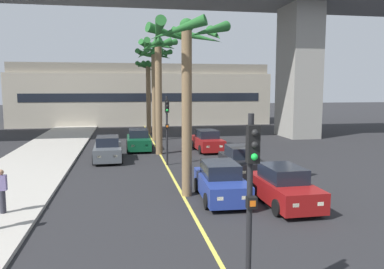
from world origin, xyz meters
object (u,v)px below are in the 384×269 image
at_px(car_queue_second, 108,149).
at_px(traffic_light_median_near, 251,187).
at_px(pedestrian_far_along, 2,190).
at_px(palm_tree_farthest_median, 148,79).
at_px(traffic_light_median_far, 167,121).
at_px(car_queue_fifth, 284,187).
at_px(palm_tree_far_median, 154,68).
at_px(car_queue_fourth, 242,162).
at_px(car_queue_sixth, 139,140).
at_px(car_queue_third, 207,141).
at_px(palm_tree_mid_median, 158,66).
at_px(palm_tree_near_median, 187,59).
at_px(car_queue_front, 221,182).

distance_m(car_queue_second, traffic_light_median_near, 18.29).
bearing_deg(pedestrian_far_along, palm_tree_farthest_median, 74.44).
bearing_deg(traffic_light_median_far, car_queue_fifth, -66.65).
distance_m(car_queue_second, palm_tree_far_median, 11.13).
height_order(car_queue_fourth, pedestrian_far_along, pedestrian_far_along).
relative_size(car_queue_second, car_queue_sixth, 1.01).
bearing_deg(car_queue_third, car_queue_fifth, -89.19).
bearing_deg(car_queue_second, traffic_light_median_near, -78.65).
bearing_deg(traffic_light_median_near, palm_tree_mid_median, 90.27).
xyz_separation_m(palm_tree_near_median, pedestrian_far_along, (-7.11, -1.61, -4.92)).
bearing_deg(palm_tree_far_median, car_queue_fourth, -76.21).
bearing_deg(palm_tree_mid_median, traffic_light_median_near, -89.73).
bearing_deg(palm_tree_far_median, traffic_light_median_far, -90.69).
relative_size(palm_tree_near_median, palm_tree_mid_median, 0.93).
bearing_deg(traffic_light_median_near, palm_tree_far_median, 89.63).
bearing_deg(pedestrian_far_along, palm_tree_near_median, 12.73).
bearing_deg(car_queue_fourth, car_queue_sixth, 118.46).
relative_size(car_queue_front, car_queue_third, 1.00).
relative_size(car_queue_second, traffic_light_median_far, 0.98).
bearing_deg(car_queue_sixth, palm_tree_mid_median, -58.24).
relative_size(traffic_light_median_near, palm_tree_near_median, 0.55).
height_order(palm_tree_near_median, pedestrian_far_along, palm_tree_near_median).
xyz_separation_m(traffic_light_median_near, pedestrian_far_along, (-6.93, 7.32, -1.72)).
xyz_separation_m(car_queue_fourth, car_queue_fifth, (0.08, -5.37, 0.00)).
bearing_deg(palm_tree_near_median, pedestrian_far_along, -167.27).
distance_m(car_queue_front, traffic_light_median_far, 7.83).
bearing_deg(car_queue_front, car_queue_fourth, 61.79).
distance_m(car_queue_second, car_queue_third, 7.63).
bearing_deg(car_queue_second, palm_tree_farthest_median, 76.03).
xyz_separation_m(traffic_light_median_far, palm_tree_far_median, (0.13, 11.06, 3.63)).
bearing_deg(pedestrian_far_along, palm_tree_far_median, 69.84).
xyz_separation_m(car_queue_third, palm_tree_farthest_median, (-3.56, 11.83, 4.87)).
relative_size(car_queue_fifth, palm_tree_mid_median, 0.51).
bearing_deg(palm_tree_farthest_median, pedestrian_far_along, -105.56).
xyz_separation_m(car_queue_front, palm_tree_farthest_median, (-1.45, 24.12, 4.87)).
distance_m(car_queue_third, traffic_light_median_far, 6.33).
xyz_separation_m(traffic_light_median_near, traffic_light_median_far, (0.04, 15.60, 0.00)).
relative_size(car_queue_second, palm_tree_far_median, 0.51).
bearing_deg(car_queue_third, car_queue_second, -159.76).
bearing_deg(car_queue_fifth, palm_tree_mid_median, 106.98).
distance_m(car_queue_second, car_queue_fifth, 13.13).
distance_m(car_queue_second, car_queue_fourth, 9.12).
relative_size(car_queue_fifth, car_queue_sixth, 1.00).
relative_size(car_queue_sixth, traffic_light_median_far, 0.98).
xyz_separation_m(palm_tree_near_median, palm_tree_far_median, (-0.01, 17.74, 0.44)).
bearing_deg(traffic_light_median_near, palm_tree_farthest_median, 89.96).
bearing_deg(car_queue_third, car_queue_front, -99.74).
xyz_separation_m(car_queue_fourth, palm_tree_farthest_median, (-3.67, 19.98, 4.87)).
xyz_separation_m(traffic_light_median_near, palm_tree_far_median, (0.17, 26.67, 3.63)).
height_order(traffic_light_median_far, palm_tree_far_median, palm_tree_far_median).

